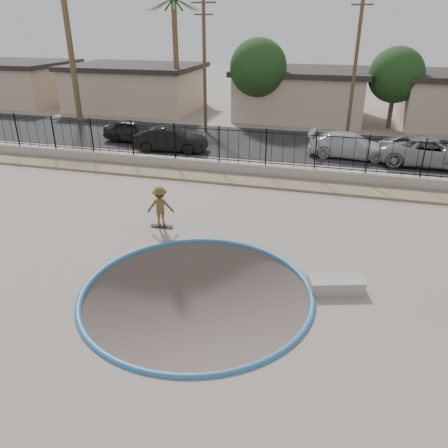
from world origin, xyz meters
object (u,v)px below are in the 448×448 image
skater (160,209)px  car_b (171,140)px  car_d (431,152)px  skateboard (162,226)px  concrete_ledge (336,284)px  car_c (350,145)px  car_a (135,131)px

skater → car_b: size_ratio=0.36×
car_b → car_d: car_d is taller
skater → car_d: size_ratio=0.28×
skateboard → car_d: bearing=40.0°
concrete_ledge → car_d: size_ratio=0.28×
skater → skateboard: 0.73m
car_c → car_a: bearing=94.4°
car_b → car_c: 10.83m
skater → car_c: (7.01, 12.00, -0.05)m
concrete_ledge → skater: bearing=158.0°
car_c → car_d: (4.36, -0.55, 0.07)m
car_c → concrete_ledge: bearing=-176.4°
skater → car_b: 11.04m
concrete_ledge → car_b: (-10.50, 13.15, 0.57)m
car_d → concrete_ledge: bearing=163.7°
skateboard → car_a: car_a is taller
car_a → car_b: (3.16, -1.60, 0.01)m
skateboard → car_c: size_ratio=0.18×
skateboard → car_b: car_b is taller
car_a → car_d: bearing=-86.8°
skater → skateboard: (-0.00, 0.00, -0.73)m
skater → car_d: bearing=-150.6°
car_b → car_d: 15.10m
skateboard → concrete_ledge: size_ratio=0.56×
skateboard → car_d: size_ratio=0.16×
car_a → concrete_ledge: bearing=-132.3°
skater → skateboard: skater is taller
car_b → car_c: car_b is taller
car_b → car_c: bearing=-87.1°
concrete_ledge → car_c: (0.21, 14.75, 0.55)m
skateboard → car_c: car_c is taller
car_b → car_c: size_ratio=0.91×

